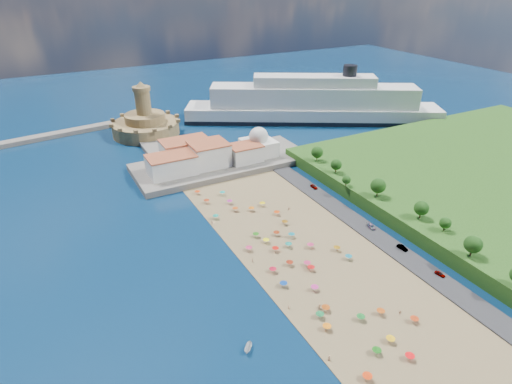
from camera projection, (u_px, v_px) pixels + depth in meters
ground at (278, 241)px, 159.49m from camera, size 700.00×700.00×0.00m
terrace at (223, 163)px, 220.16m from camera, size 90.00×36.00×3.00m
jetty at (161, 149)px, 238.55m from camera, size 18.00×70.00×2.40m
waterfront_buildings at (198, 155)px, 212.29m from camera, size 57.00×29.00×11.00m
domed_building at (259, 144)px, 223.48m from camera, size 16.00×16.00×15.00m
fortress at (146, 124)px, 259.53m from camera, size 40.00×40.00×32.40m
cruise_ship at (313, 105)px, 281.41m from camera, size 157.82×104.18×36.60m
beach_parasols at (290, 253)px, 148.96m from camera, size 32.38×114.39×2.20m
beachgoers at (286, 264)px, 144.82m from camera, size 33.77×76.88×1.81m
moored_boats at (287, 373)px, 105.98m from camera, size 12.90×25.45×1.72m
parked_cars at (369, 225)px, 166.82m from camera, size 2.63×75.69×1.41m
hillside_trees at (391, 195)px, 169.69m from camera, size 12.28×110.71×8.13m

